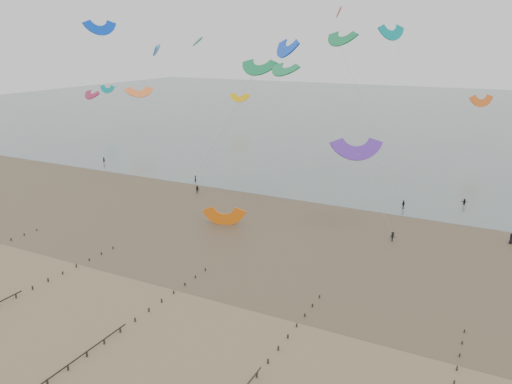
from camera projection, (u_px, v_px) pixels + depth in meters
ground at (130, 301)px, 65.76m from camera, size 500.00×500.00×0.00m
sea_and_shore at (233, 217)px, 96.83m from camera, size 500.00×665.00×0.03m
kitesurfer_lead at (195, 179)px, 119.98m from camera, size 0.78×0.77×1.82m
kitesurfers at (417, 216)px, 94.78m from camera, size 141.84×26.89×1.84m
grounded_kite at (224, 225)px, 92.91m from camera, size 8.15×7.26×3.72m
kites_airborne at (322, 82)px, 133.01m from camera, size 238.67×108.25×37.94m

